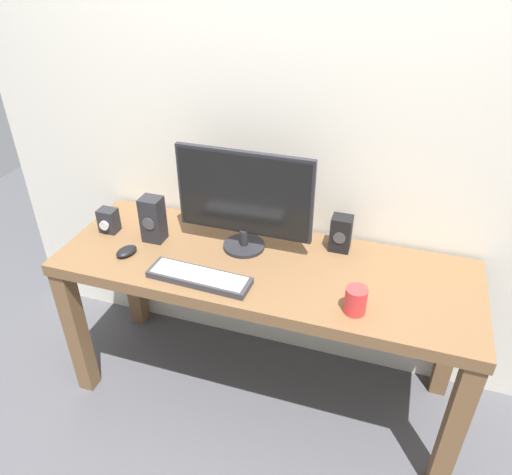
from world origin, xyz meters
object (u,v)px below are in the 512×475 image
Objects in this scene: desk at (264,284)px; keyboard_primary at (199,277)px; coffee_mug at (356,300)px; speaker_right at (341,233)px; audio_controller at (108,221)px; monitor at (244,198)px; mouse at (126,251)px; speaker_left at (153,219)px.

desk is 4.15× the size of keyboard_primary.
desk is 0.47m from coffee_mug.
speaker_right is at bearing 107.45° from coffee_mug.
audio_controller is 1.17m from coffee_mug.
mouse is at bearing -154.98° from monitor.
desk is 16.90× the size of coffee_mug.
speaker_left is at bearing 167.05° from coffee_mug.
audio_controller is (-0.17, 0.14, 0.04)m from mouse.
coffee_mug is (0.40, -0.19, 0.16)m from desk.
audio_controller is (-0.75, 0.02, 0.17)m from desk.
keyboard_primary is 0.58m from audio_controller.
audio_controller is at bearing -173.49° from monitor.
mouse is at bearing -159.42° from speaker_right.
speaker_right is at bearing 37.59° from mouse.
speaker_left is 0.24m from audio_controller.
keyboard_primary is at bearing -141.21° from speaker_right.
monitor is at bearing 72.34° from keyboard_primary.
speaker_left reaches higher than coffee_mug.
keyboard_primary is at bearing -137.60° from desk.
coffee_mug is (0.98, -0.07, 0.04)m from mouse.
speaker_right is 0.82m from speaker_left.
audio_controller is (-0.54, 0.21, 0.04)m from keyboard_primary.
speaker_left reaches higher than audio_controller.
monitor is at bearing 6.51° from audio_controller.
keyboard_primary is 2.65× the size of speaker_right.
coffee_mug is at bearing -28.37° from monitor.
audio_controller is at bearing 178.29° from desk.
audio_controller is 1.07× the size of coffee_mug.
keyboard_primary reaches higher than desk.
keyboard_primary is at bearing -107.66° from monitor.
keyboard_primary is at bearing -21.62° from audio_controller.
monitor is at bearing 141.52° from desk.
coffee_mug is at bearing 13.12° from mouse.
monitor is 1.38× the size of keyboard_primary.
mouse is at bearing -168.25° from desk.
mouse is at bearing 176.11° from coffee_mug.
monitor is 3.66× the size of speaker_right.
speaker_right is at bearing 38.79° from keyboard_primary.
desk is 3.00× the size of monitor.
audio_controller is at bearing -170.10° from speaker_right.
keyboard_primary is at bearing -34.99° from speaker_left.
mouse is at bearing -112.45° from speaker_left.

